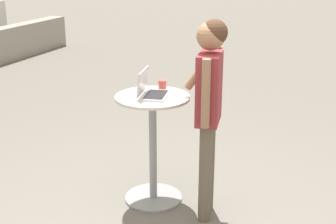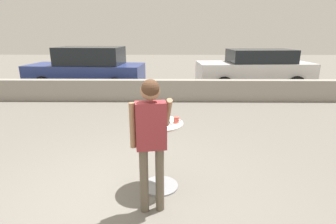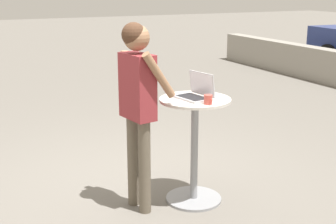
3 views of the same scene
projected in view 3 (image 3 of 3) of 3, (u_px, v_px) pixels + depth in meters
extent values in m
plane|color=slate|center=(137.00, 187.00, 4.85)|extent=(50.00, 50.00, 0.00)
cylinder|color=gray|center=(194.00, 198.00, 4.57)|extent=(0.54, 0.54, 0.03)
cylinder|color=gray|center=(194.00, 151.00, 4.44)|extent=(0.07, 0.07, 0.97)
cylinder|color=beige|center=(195.00, 100.00, 4.31)|extent=(0.66, 0.66, 0.02)
cube|color=#B7BABF|center=(192.00, 98.00, 4.29)|extent=(0.36, 0.27, 0.02)
cube|color=black|center=(192.00, 97.00, 4.28)|extent=(0.32, 0.22, 0.00)
cube|color=#B7BABF|center=(202.00, 84.00, 4.32)|extent=(0.33, 0.10, 0.22)
cube|color=white|center=(202.00, 84.00, 4.32)|extent=(0.30, 0.08, 0.20)
cylinder|color=#C14C42|center=(208.00, 99.00, 4.09)|extent=(0.08, 0.08, 0.08)
torus|color=#C14C42|center=(211.00, 101.00, 4.05)|extent=(0.04, 0.01, 0.04)
cylinder|color=brown|center=(133.00, 161.00, 4.38)|extent=(0.11, 0.11, 0.88)
cylinder|color=brown|center=(145.00, 167.00, 4.22)|extent=(0.11, 0.11, 0.88)
cube|color=maroon|center=(137.00, 87.00, 4.10)|extent=(0.39, 0.24, 0.58)
sphere|color=#936B4C|center=(137.00, 38.00, 3.99)|extent=(0.23, 0.23, 0.23)
sphere|color=#472D1E|center=(134.00, 35.00, 3.97)|extent=(0.21, 0.21, 0.21)
cylinder|color=#936B4C|center=(125.00, 81.00, 4.27)|extent=(0.07, 0.07, 0.55)
cylinder|color=#936B4C|center=(159.00, 75.00, 3.95)|extent=(0.12, 0.33, 0.42)
cylinder|color=black|center=(330.00, 58.00, 11.18)|extent=(0.67, 0.27, 0.66)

